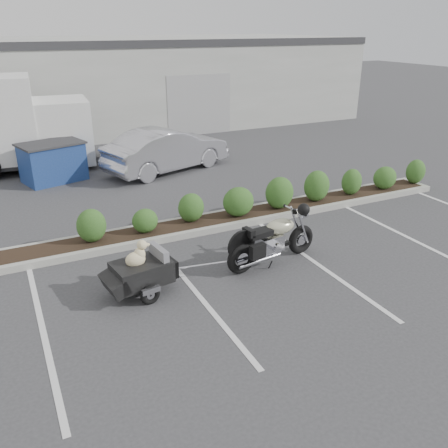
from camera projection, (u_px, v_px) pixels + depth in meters
name	position (u px, v px, depth m)	size (l,w,h in m)	color
ground	(252.00, 263.00, 9.87)	(90.00, 90.00, 0.00)	#38383A
planter_kerb	(244.00, 216.00, 12.06)	(12.00, 1.00, 0.15)	#9E9E93
building	(84.00, 82.00, 23.17)	(26.00, 10.00, 4.00)	#9EA099
motorcycle	(273.00, 240.00, 9.67)	(2.24, 0.87, 1.29)	black
pet_trailer	(141.00, 272.00, 8.59)	(1.81, 1.02, 1.07)	black
sedan	(167.00, 150.00, 15.85)	(1.52, 4.35, 1.43)	silver
dumpster	(53.00, 162.00, 14.82)	(2.14, 1.74, 1.22)	navy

